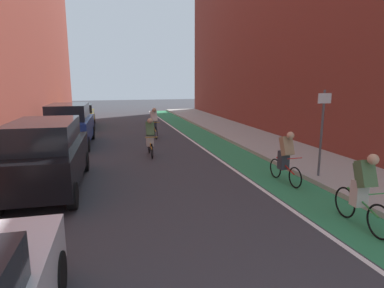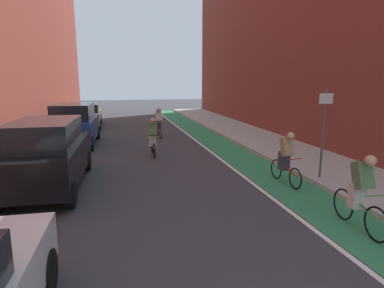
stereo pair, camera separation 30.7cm
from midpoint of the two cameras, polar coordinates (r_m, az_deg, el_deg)
The scene contains 13 objects.
ground_plane at distance 13.37m, azimuth -6.49°, elevation -2.14°, with size 77.26×77.26×0.00m, color #38383D.
bike_lane_paint at distance 16.03m, azimuth 5.18°, elevation 0.12°, with size 1.60×35.12×0.00m, color #2D8451.
lane_divider_stripe at distance 15.78m, azimuth 2.08°, elevation -0.02°, with size 0.12×35.12×0.00m, color white.
sidewalk_right at distance 16.87m, azimuth 12.62°, elevation 0.69°, with size 2.99×35.12×0.14m, color #A8A59E.
building_facade_right at distance 19.84m, azimuth 18.17°, elevation 18.71°, with size 2.40×31.12×11.69m, color brown.
parked_suv_black at distance 9.99m, azimuth -23.17°, elevation -1.57°, with size 2.00×4.61×1.98m.
parked_suv_blue at distance 16.25m, azimuth -19.37°, elevation 3.31°, with size 2.07×4.30×1.98m.
parked_sedan_yellow_cab at distance 22.40m, azimuth -17.68°, elevation 4.83°, with size 1.94×4.61×1.53m.
cyclist_lead at distance 7.62m, azimuth 28.47°, elevation -7.13°, with size 0.48×1.75×1.63m.
cyclist_mid at distance 10.10m, azimuth 17.00°, elevation -2.26°, with size 0.48×1.67×1.59m.
cyclist_trailing at distance 13.34m, azimuth -6.25°, elevation 1.35°, with size 0.48×1.65×1.58m.
cyclist_far at distance 17.52m, azimuth -5.42°, elevation 3.87°, with size 0.48×1.74×1.62m.
street_sign_post at distance 10.52m, azimuth 22.87°, elevation 2.90°, with size 0.44×0.07×2.64m.
Camera 2 is at (-1.30, 0.59, 3.07)m, focal length 30.41 mm.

